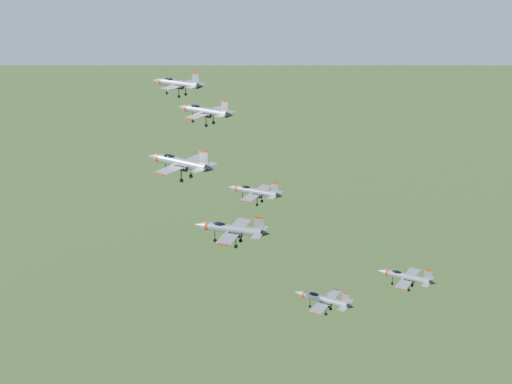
% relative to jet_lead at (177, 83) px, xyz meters
% --- Properties ---
extents(jet_lead, '(12.36, 10.42, 3.32)m').
position_rel_jet_lead_xyz_m(jet_lead, '(0.00, 0.00, 0.00)').
color(jet_lead, '#A3A8B0').
extents(jet_left_high, '(12.26, 10.38, 3.31)m').
position_rel_jet_lead_xyz_m(jet_left_high, '(10.29, -11.24, -2.09)').
color(jet_left_high, '#A3A8B0').
extents(jet_right_high, '(12.24, 10.38, 3.31)m').
position_rel_jet_lead_xyz_m(jet_right_high, '(16.49, -36.22, -3.37)').
color(jet_right_high, '#A3A8B0').
extents(jet_left_low, '(11.95, 9.98, 3.20)m').
position_rel_jet_lead_xyz_m(jet_left_low, '(17.61, -4.78, -18.98)').
color(jet_left_low, '#A3A8B0').
extents(jet_right_low, '(13.71, 11.25, 3.68)m').
position_rel_jet_lead_xyz_m(jet_right_low, '(19.33, -22.57, -19.31)').
color(jet_right_low, '#A3A8B0').
extents(jet_trail, '(11.26, 9.46, 3.02)m').
position_rel_jet_lead_xyz_m(jet_trail, '(35.36, -20.76, -31.03)').
color(jet_trail, '#A3A8B0').
extents(jet_extra, '(10.93, 9.17, 2.93)m').
position_rel_jet_lead_xyz_m(jet_extra, '(47.94, -9.51, -30.16)').
color(jet_extra, '#A3A8B0').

